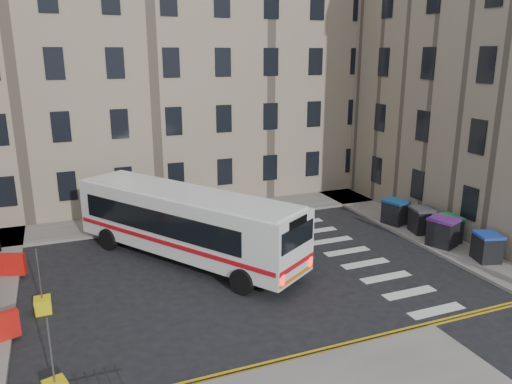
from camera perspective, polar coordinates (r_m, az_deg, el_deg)
ground at (r=23.34m, az=2.44°, el=-8.55°), size 120.00×120.00×0.00m
pavement_north at (r=29.66m, az=-15.28°, el=-3.58°), size 36.00×3.20×0.15m
pavement_east at (r=30.90m, az=14.70°, el=-2.76°), size 2.40×26.00×0.15m
terrace_north at (r=34.91m, az=-19.44°, el=13.25°), size 38.30×10.80×17.20m
bus at (r=23.70m, az=-8.00°, el=-3.35°), size 8.87×11.65×3.30m
wheelie_bin_a at (r=25.76m, az=24.89°, el=-5.72°), size 1.34×1.45×1.33m
wheelie_bin_b at (r=26.81m, az=20.56°, el=-4.28°), size 1.55×1.64×1.45m
wheelie_bin_c at (r=27.46m, az=21.02°, el=-3.94°), size 1.09×1.25×1.38m
wheelie_bin_d at (r=28.43m, az=18.41°, el=-3.04°), size 1.33×1.45×1.38m
wheelie_bin_e at (r=29.42m, az=15.62°, el=-2.18°), size 1.42×1.52×1.38m
bollard_yellow at (r=21.06m, az=-23.18°, el=-11.81°), size 0.60×0.60×0.60m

